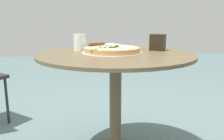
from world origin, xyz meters
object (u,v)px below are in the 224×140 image
at_px(pizza_on_tray, 112,50).
at_px(drinking_cup, 80,42).
at_px(pizza_server, 103,44).
at_px(napkin_dispenser, 158,42).
at_px(patio_table, 115,88).

bearing_deg(pizza_on_tray, drinking_cup, 54.86).
xyz_separation_m(pizza_server, drinking_cup, (0.20, 0.14, -0.00)).
distance_m(drinking_cup, napkin_dispenser, 0.52).
bearing_deg(pizza_server, drinking_cup, 35.54).
distance_m(pizza_on_tray, napkin_dispenser, 0.33).
xyz_separation_m(patio_table, pizza_on_tray, (0.01, 0.02, 0.24)).
xyz_separation_m(drinking_cup, napkin_dispenser, (-0.05, -0.52, -0.00)).
relative_size(pizza_on_tray, drinking_cup, 3.42).
bearing_deg(pizza_server, pizza_on_tray, -46.49).
bearing_deg(drinking_cup, patio_table, -123.97).
height_order(pizza_server, napkin_dispenser, napkin_dispenser).
bearing_deg(patio_table, pizza_on_tray, 68.49).
bearing_deg(drinking_cup, pizza_on_tray, -125.14).
height_order(pizza_server, drinking_cup, drinking_cup).
bearing_deg(drinking_cup, pizza_server, -144.46).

